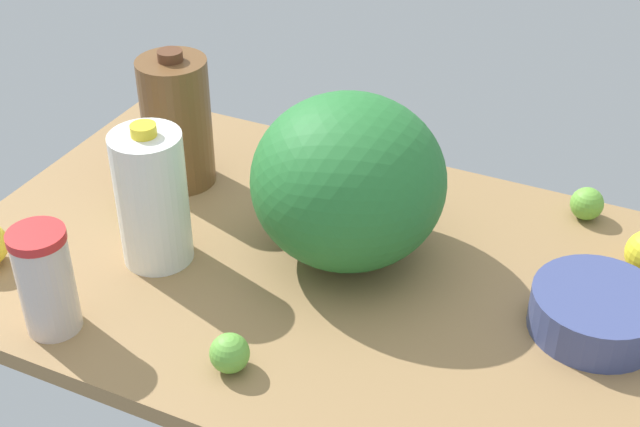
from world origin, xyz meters
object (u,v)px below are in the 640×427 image
Objects in this scene: milk_jug at (152,198)px; chocolate_milk_jug at (177,122)px; lime_near_front at (230,353)px; mixing_bowl at (596,312)px; watermelon at (348,181)px; lime_far_back at (134,200)px; lime_loose at (587,204)px; tumbler_cup at (46,281)px.

chocolate_milk_jug is (9.42, -21.92, 0.66)cm from milk_jug.
chocolate_milk_jug is 4.53× the size of lime_near_front.
milk_jug reaches higher than lime_near_front.
mixing_bowl is 42.05cm from watermelon.
lime_loose is at bearing -156.05° from lime_far_back.
lime_loose is at bearing -164.73° from chocolate_milk_jug.
mixing_bowl reaches higher than lime_far_back.
chocolate_milk_jug is 16.06cm from lime_far_back.
mixing_bowl is 79.25cm from lime_far_back.
mixing_bowl is 29.66cm from lime_loose.
lime_far_back is (6.67, -30.15, -5.99)cm from tumbler_cup.
lime_near_front reaches higher than lime_far_back.
milk_jug reaches higher than lime_loose.
lime_near_front is (-23.71, 17.70, -8.63)cm from milk_jug.
milk_jug is 31.03cm from watermelon.
chocolate_milk_jug is 73.68cm from lime_loose.
chocolate_milk_jug is at bearing -7.02° from mixing_bowl.
lime_far_back is 78.94cm from lime_loose.
mixing_bowl is 0.63× the size of watermelon.
watermelon is (40.65, -1.85, 10.62)cm from mixing_bowl.
watermelon reaches higher than mixing_bowl.
lime_near_front is (-28.08, -3.32, -5.70)cm from tumbler_cup.
chocolate_milk_jug reaches higher than tumbler_cup.
lime_near_front is (-33.13, 39.62, -9.29)cm from chocolate_milk_jug.
mixing_bowl is at bearing -177.66° from lime_far_back.
lime_loose is (-70.51, -19.26, -9.26)cm from chocolate_milk_jug.
mixing_bowl is at bearing 103.72° from lime_loose.
lime_loose is (-72.14, -32.04, 0.33)cm from lime_far_back.
lime_loose is (-61.10, -41.18, -8.60)cm from milk_jug.
lime_loose is at bearing -146.02° from milk_jug.
tumbler_cup reaches higher than lime_loose.
lime_near_front is at bearing -173.27° from tumbler_cup.
tumbler_cup is (31.85, 35.23, -5.31)cm from watermelon.
watermelon is 1.82× the size of tumbler_cup.
lime_near_front is at bearing 129.90° from chocolate_milk_jug.
tumbler_cup is at bearing 47.89° from watermelon.
tumbler_cup reaches higher than lime_far_back.
lime_near_front is (44.42, 30.07, -0.39)cm from mixing_bowl.
lime_near_front is at bearing 57.59° from lime_loose.
tumbler_cup is at bearing 24.72° from mixing_bowl.
chocolate_milk_jug is 4.48× the size of lime_loose.
milk_jug is at bearing 33.98° from lime_loose.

